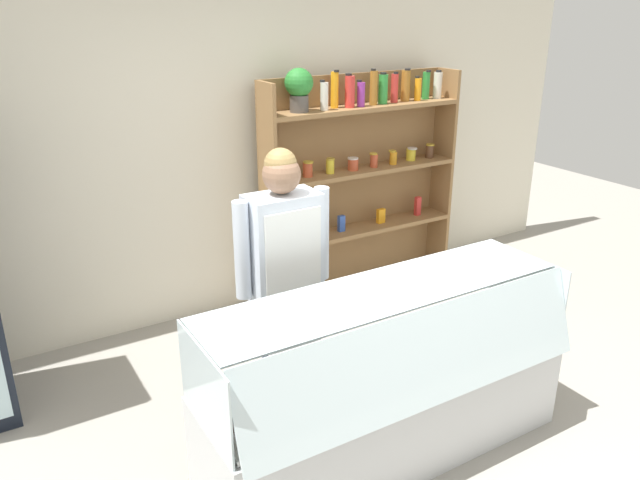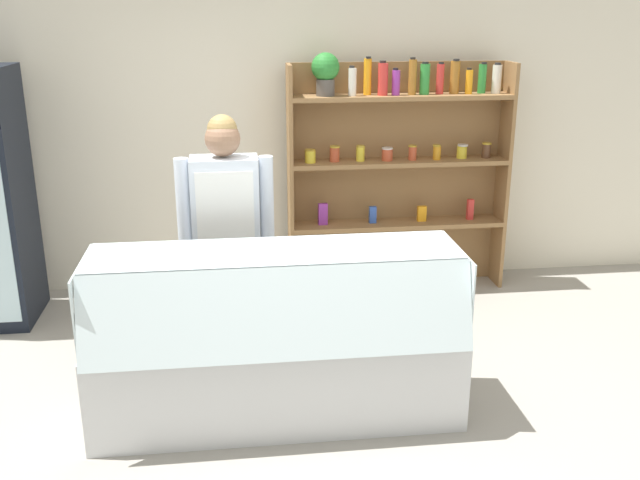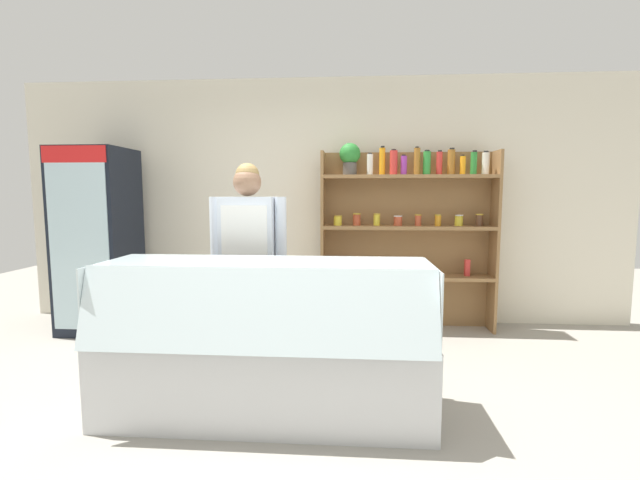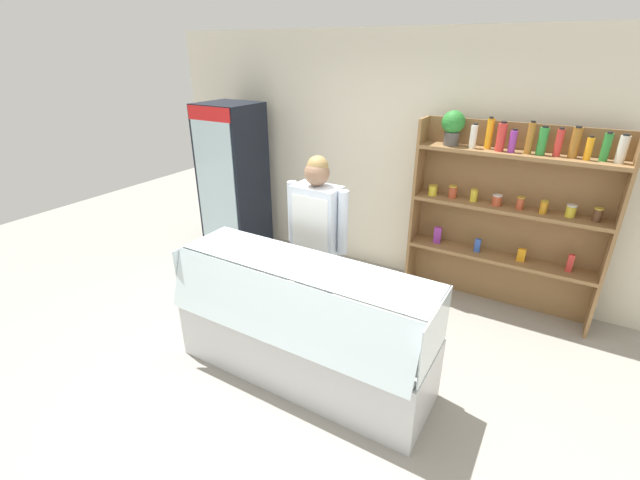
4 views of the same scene
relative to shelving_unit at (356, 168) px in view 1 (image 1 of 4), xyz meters
name	(u,v)px [view 1 (image 1 of 4)]	position (x,y,z in m)	size (l,w,h in m)	color
ground_plane	(414,442)	(-0.90, -1.97, -1.10)	(12.00, 12.00, 0.00)	gray
back_wall	(244,145)	(-0.90, 0.27, 0.25)	(6.80, 0.10, 2.70)	silver
shelving_unit	(356,168)	(0.00, 0.00, 0.00)	(1.81, 0.29, 1.96)	olive
deli_display_case	(385,405)	(-1.10, -1.93, -0.79)	(2.10, 0.72, 1.01)	silver
shop_clerk	(284,263)	(-1.37, -1.26, -0.11)	(0.61, 0.25, 1.67)	#383D51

